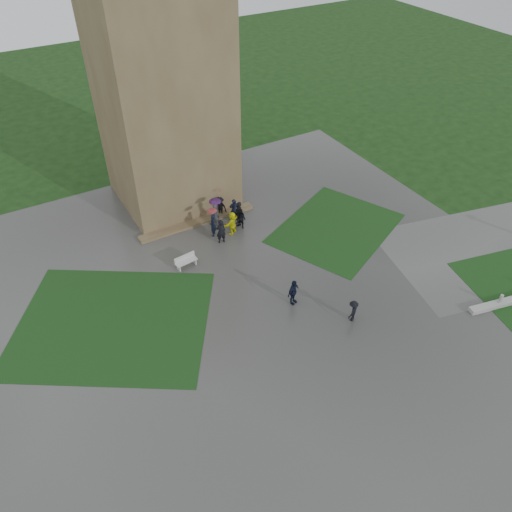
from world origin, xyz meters
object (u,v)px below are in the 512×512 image
tower (161,84)px  bench (186,261)px  pedestrian_mid (293,292)px  pedestrian_near (353,311)px

tower → bench: tower is taller
pedestrian_mid → bench: bearing=102.1°
bench → pedestrian_mid: 7.69m
tower → pedestrian_near: bearing=-77.9°
pedestrian_mid → pedestrian_near: 3.68m
bench → tower: bearing=65.6°
tower → pedestrian_near: tower is taller
tower → pedestrian_mid: (1.55, -14.88, -8.09)m
tower → pedestrian_mid: tower is taller
bench → pedestrian_near: bearing=-61.7°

